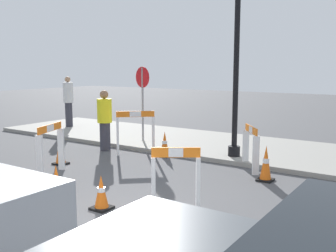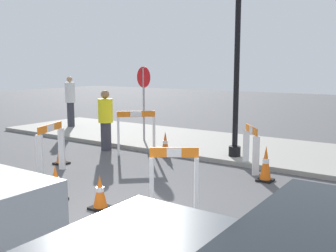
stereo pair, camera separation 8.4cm
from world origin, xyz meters
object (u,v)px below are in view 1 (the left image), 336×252
object	(u,v)px
stop_sign	(143,91)
person_worker	(105,119)
streetlamp_post	(238,15)
person_pedestrian	(68,100)

from	to	relation	value
stop_sign	person_worker	bearing A→B (deg)	91.15
stop_sign	streetlamp_post	bearing A→B (deg)	-173.30
streetlamp_post	stop_sign	bearing A→B (deg)	172.74
streetlamp_post	person_worker	xyz separation A→B (m)	(-3.37, -0.90, -2.57)
person_pedestrian	stop_sign	bearing A→B (deg)	-167.97
person_pedestrian	person_worker	bearing A→B (deg)	172.80
stop_sign	person_worker	world-z (taller)	stop_sign
streetlamp_post	person_pedestrian	size ratio (longest dim) A/B	2.89
person_worker	streetlamp_post	bearing A→B (deg)	42.54
streetlamp_post	stop_sign	distance (m)	3.63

